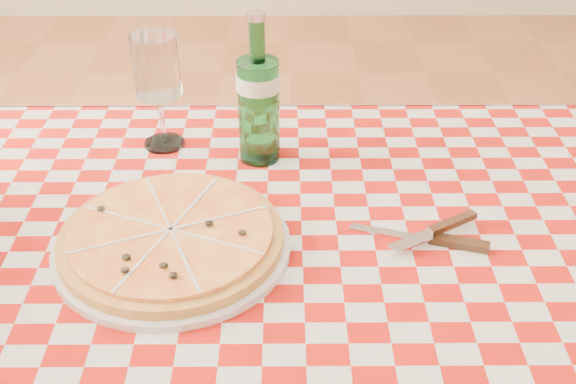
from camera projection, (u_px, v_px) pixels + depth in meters
name	position (u px, v px, depth m)	size (l,w,h in m)	color
dining_table	(302.00, 302.00, 1.08)	(1.20, 0.80, 0.75)	brown
tablecloth	(302.00, 253.00, 1.02)	(1.30, 0.90, 0.01)	#981009
pizza_plate	(171.00, 237.00, 1.01)	(0.34, 0.34, 0.04)	gold
water_bottle	(258.00, 89.00, 1.16)	(0.07, 0.07, 0.26)	#186328
wine_glass	(159.00, 92.00, 1.21)	(0.08, 0.08, 0.20)	white
cutlery	(429.00, 235.00, 1.03)	(0.21, 0.18, 0.02)	silver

